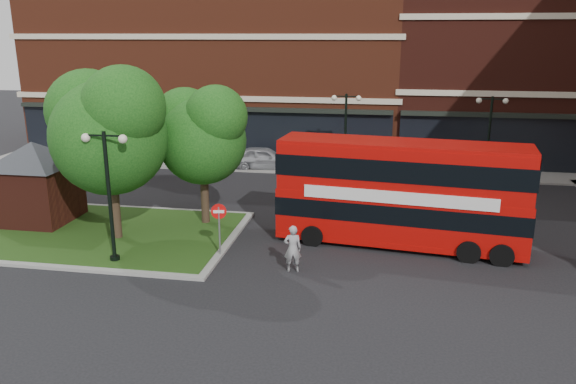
% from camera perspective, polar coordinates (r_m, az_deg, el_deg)
% --- Properties ---
extents(ground, '(120.00, 120.00, 0.00)m').
position_cam_1_polar(ground, '(20.21, -3.16, -8.50)').
color(ground, black).
rests_on(ground, ground).
extents(pavement_far, '(44.00, 3.00, 0.12)m').
position_cam_1_polar(pavement_far, '(35.66, 2.75, 2.41)').
color(pavement_far, slate).
rests_on(pavement_far, ground).
extents(terrace_far_left, '(26.00, 12.00, 14.00)m').
position_cam_1_polar(terrace_far_left, '(43.70, -6.63, 13.98)').
color(terrace_far_left, maroon).
rests_on(terrace_far_left, ground).
extents(terrace_far_right, '(18.00, 12.00, 16.00)m').
position_cam_1_polar(terrace_far_right, '(43.06, 23.70, 14.11)').
color(terrace_far_right, '#471911').
rests_on(terrace_far_right, ground).
extents(traffic_island, '(12.60, 7.60, 0.15)m').
position_cam_1_polar(traffic_island, '(25.60, -19.37, -3.91)').
color(traffic_island, gray).
rests_on(traffic_island, ground).
extents(kiosk, '(6.51, 6.51, 3.60)m').
position_cam_1_polar(kiosk, '(27.36, -24.31, 1.73)').
color(kiosk, '#471911').
rests_on(kiosk, traffic_island).
extents(tree_island_west, '(5.40, 4.71, 7.21)m').
position_cam_1_polar(tree_island_west, '(23.45, -17.90, 6.42)').
color(tree_island_west, '#2D2116').
rests_on(tree_island_west, ground).
extents(tree_island_east, '(4.46, 3.90, 6.29)m').
position_cam_1_polar(tree_island_east, '(24.62, -8.85, 6.10)').
color(tree_island_east, '#2D2116').
rests_on(tree_island_east, ground).
extents(lamp_island, '(1.72, 0.36, 5.00)m').
position_cam_1_polar(lamp_island, '(21.29, -17.74, 0.11)').
color(lamp_island, black).
rests_on(lamp_island, ground).
extents(lamp_far_left, '(1.72, 0.36, 5.00)m').
position_cam_1_polar(lamp_far_left, '(32.97, 5.85, 6.15)').
color(lamp_far_left, black).
rests_on(lamp_far_left, ground).
extents(lamp_far_right, '(1.72, 0.36, 5.00)m').
position_cam_1_polar(lamp_far_right, '(33.40, 19.73, 5.43)').
color(lamp_far_right, black).
rests_on(lamp_far_right, ground).
extents(bus, '(9.96, 3.36, 3.73)m').
position_cam_1_polar(bus, '(22.71, 11.39, 0.53)').
color(bus, '#AE0A06').
rests_on(bus, ground).
extents(woman, '(0.71, 0.54, 1.75)m').
position_cam_1_polar(woman, '(20.23, 0.48, -5.77)').
color(woman, gray).
rests_on(woman, ground).
extents(car_silver, '(4.44, 2.18, 1.46)m').
position_cam_1_polar(car_silver, '(35.55, -2.48, 3.48)').
color(car_silver, '#A5A7AC').
rests_on(car_silver, ground).
extents(car_white, '(4.23, 1.88, 1.35)m').
position_cam_1_polar(car_white, '(34.58, 9.98, 2.80)').
color(car_white, silver).
rests_on(car_white, ground).
extents(no_entry_sign, '(0.59, 0.16, 2.13)m').
position_cam_1_polar(no_entry_sign, '(21.45, -7.02, -2.77)').
color(no_entry_sign, slate).
rests_on(no_entry_sign, ground).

